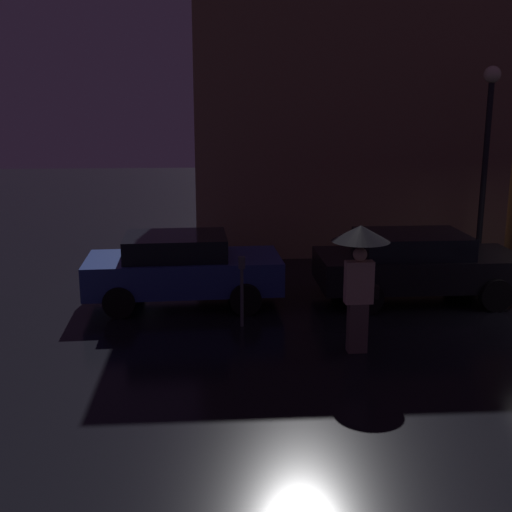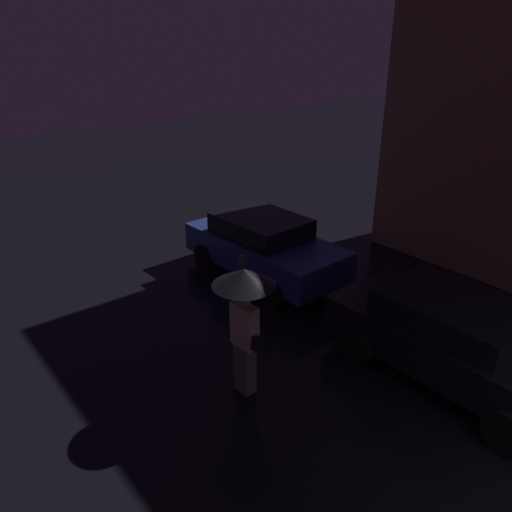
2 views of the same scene
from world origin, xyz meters
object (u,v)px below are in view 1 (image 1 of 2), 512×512
object	(u,v)px
parked_car_black	(416,264)
street_lamp_near	(487,135)
parked_car_blue	(182,268)
pedestrian_with_umbrella	(360,258)
parking_meter	(242,284)

from	to	relation	value
parked_car_black	street_lamp_near	world-z (taller)	street_lamp_near
parked_car_blue	parked_car_black	world-z (taller)	parked_car_blue
pedestrian_with_umbrella	parking_meter	bearing A→B (deg)	142.11
parked_car_black	pedestrian_with_umbrella	bearing A→B (deg)	-123.36
parked_car_black	pedestrian_with_umbrella	world-z (taller)	pedestrian_with_umbrella
parked_car_blue	parked_car_black	size ratio (longest dim) A/B	0.95
parked_car_blue	street_lamp_near	world-z (taller)	street_lamp_near
parked_car_black	parking_meter	distance (m)	3.99
parked_car_blue	pedestrian_with_umbrella	world-z (taller)	pedestrian_with_umbrella
pedestrian_with_umbrella	parking_meter	world-z (taller)	pedestrian_with_umbrella
parked_car_blue	pedestrian_with_umbrella	size ratio (longest dim) A/B	1.87
parking_meter	street_lamp_near	bearing A→B (deg)	33.32
pedestrian_with_umbrella	street_lamp_near	world-z (taller)	street_lamp_near
parked_car_black	street_lamp_near	size ratio (longest dim) A/B	0.86
pedestrian_with_umbrella	parking_meter	size ratio (longest dim) A/B	1.61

